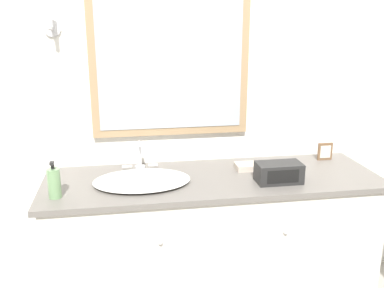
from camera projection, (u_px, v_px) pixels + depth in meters
The scene contains 7 objects.
wall_back at pixel (202, 95), 2.61m from camera, with size 8.00×0.18×2.55m.
vanity_counter at pixel (212, 246), 2.53m from camera, with size 1.88×0.62×0.87m.
sink_basin at pixel (142, 180), 2.32m from camera, with size 0.53×0.41×0.19m.
soap_bottle at pixel (54, 183), 2.11m from camera, with size 0.06×0.06×0.19m.
appliance_box at pixel (279, 173), 2.32m from camera, with size 0.25×0.13×0.11m.
picture_frame at pixel (325, 151), 2.69m from camera, with size 0.09×0.01×0.11m.
hand_towel_near_sink at pixel (249, 166), 2.53m from camera, with size 0.15×0.11×0.03m.
Camera 1 is at (-0.48, -1.87, 1.73)m, focal length 40.00 mm.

